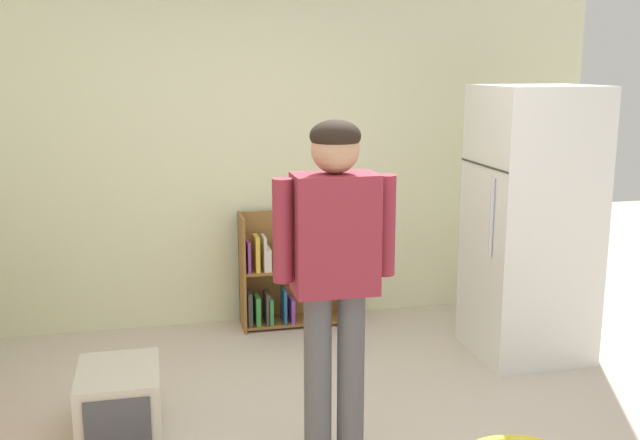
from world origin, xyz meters
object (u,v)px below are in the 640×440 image
(bookshelf, at_px, (286,276))
(pet_carrier, at_px, (120,402))
(refrigerator, at_px, (531,223))
(standing_person, at_px, (335,263))

(bookshelf, height_order, pet_carrier, bookshelf)
(refrigerator, relative_size, bookshelf, 2.09)
(standing_person, distance_m, pet_carrier, 1.44)
(refrigerator, distance_m, standing_person, 1.97)
(refrigerator, xyz_separation_m, pet_carrier, (-2.62, -0.56, -0.71))
(bookshelf, xyz_separation_m, pet_carrier, (-1.16, -1.47, -0.19))
(refrigerator, relative_size, pet_carrier, 3.22)
(refrigerator, distance_m, bookshelf, 1.80)
(bookshelf, distance_m, pet_carrier, 1.88)
(refrigerator, height_order, standing_person, refrigerator)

